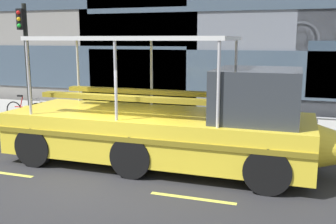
# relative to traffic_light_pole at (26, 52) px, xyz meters

# --- Properties ---
(ground_plane) EXTENTS (120.00, 120.00, 0.00)m
(ground_plane) POSITION_rel_traffic_light_pole_xyz_m (4.99, -3.76, -2.74)
(ground_plane) COLOR #2B2B2D
(sidewalk) EXTENTS (32.00, 4.80, 0.18)m
(sidewalk) POSITION_rel_traffic_light_pole_xyz_m (4.99, 1.84, -2.65)
(sidewalk) COLOR #A8A59E
(sidewalk) RESTS_ON ground_plane
(curb_edge) EXTENTS (32.00, 0.18, 0.18)m
(curb_edge) POSITION_rel_traffic_light_pole_xyz_m (4.99, -0.65, -2.65)
(curb_edge) COLOR #B2ADA3
(curb_edge) RESTS_ON ground_plane
(lane_centreline) EXTENTS (25.80, 0.12, 0.01)m
(lane_centreline) POSITION_rel_traffic_light_pole_xyz_m (4.99, -4.45, -2.74)
(lane_centreline) COLOR #DBD64C
(lane_centreline) RESTS_ON ground_plane
(curb_guardrail) EXTENTS (11.00, 0.09, 0.89)m
(curb_guardrail) POSITION_rel_traffic_light_pole_xyz_m (6.20, -0.31, -1.97)
(curb_guardrail) COLOR gray
(curb_guardrail) RESTS_ON sidewalk
(traffic_light_pole) EXTENTS (0.24, 0.46, 4.24)m
(traffic_light_pole) POSITION_rel_traffic_light_pole_xyz_m (0.00, 0.00, 0.00)
(traffic_light_pole) COLOR black
(traffic_light_pole) RESTS_ON sidewalk
(leaned_bicycle) EXTENTS (1.74, 0.46, 0.96)m
(leaned_bicycle) POSITION_rel_traffic_light_pole_xyz_m (-0.32, 0.17, -2.19)
(leaned_bicycle) COLOR black
(leaned_bicycle) RESTS_ON sidewalk
(duck_tour_boat) EXTENTS (9.60, 2.67, 3.26)m
(duck_tour_boat) POSITION_rel_traffic_light_pole_xyz_m (6.50, -2.54, -1.68)
(duck_tour_boat) COLOR yellow
(duck_tour_boat) RESTS_ON ground_plane
(pedestrian_near_bow) EXTENTS (0.22, 0.45, 1.58)m
(pedestrian_near_bow) POSITION_rel_traffic_light_pole_xyz_m (9.21, 0.58, -1.61)
(pedestrian_near_bow) COLOR black
(pedestrian_near_bow) RESTS_ON sidewalk
(pedestrian_mid_left) EXTENTS (0.31, 0.36, 1.53)m
(pedestrian_mid_left) POSITION_rel_traffic_light_pole_xyz_m (6.69, 0.68, -1.64)
(pedestrian_mid_left) COLOR black
(pedestrian_mid_left) RESTS_ON sidewalk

